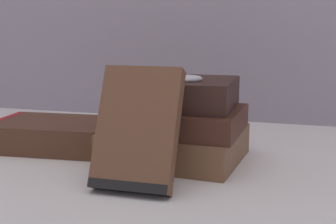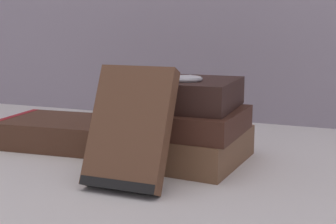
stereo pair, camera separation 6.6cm
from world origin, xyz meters
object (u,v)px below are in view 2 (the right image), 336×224
book_side_left (59,132)px  pocket_watch (185,79)px  book_flat_top (174,93)px  book_flat_middle (176,119)px  book_flat_bottom (174,144)px  book_leaning_front (129,132)px

book_side_left → pocket_watch: pocket_watch is taller
book_flat_top → pocket_watch: 0.04m
pocket_watch → book_side_left: bearing=173.3°
book_flat_middle → pocket_watch: (0.02, -0.01, 0.06)m
book_flat_top → book_side_left: book_flat_top is taller
book_flat_top → book_side_left: (-0.22, 0.01, -0.08)m
book_flat_bottom → book_leaning_front: 0.15m
book_leaning_front → book_flat_middle: bearing=83.6°
book_flat_middle → book_leaning_front: bearing=-94.5°
book_flat_top → book_leaning_front: size_ratio=1.14×
book_leaning_front → pocket_watch: 0.14m
book_flat_middle → book_flat_top: size_ratio=1.10×
book_flat_bottom → book_flat_middle: book_flat_middle is taller
book_flat_top → book_leaning_front: book_leaning_front is taller
book_flat_middle → pocket_watch: pocket_watch is taller
book_flat_middle → pocket_watch: size_ratio=3.38×
book_flat_middle → book_side_left: book_flat_middle is taller
book_side_left → book_leaning_front: size_ratio=1.36×
book_flat_bottom → book_flat_top: (0.00, 0.00, 0.08)m
book_leaning_front → pocket_watch: (0.03, 0.12, 0.06)m
book_side_left → book_leaning_front: bearing=-39.6°
book_flat_bottom → pocket_watch: (0.02, -0.02, 0.11)m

